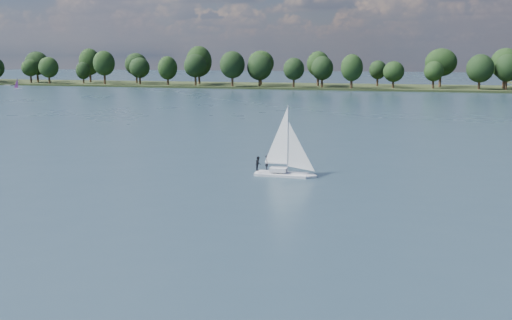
{
  "coord_description": "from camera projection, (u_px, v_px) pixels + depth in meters",
  "views": [
    {
      "loc": [
        7.26,
        -18.88,
        12.7
      ],
      "look_at": [
        -7.46,
        34.65,
        2.5
      ],
      "focal_mm": 40.0,
      "sensor_mm": 36.0,
      "label": 1
    }
  ],
  "objects": [
    {
      "name": "treeline",
      "position": [
        397.0,
        67.0,
        217.43
      ],
      "size": [
        562.89,
        73.85,
        18.85
      ],
      "color": "black",
      "rests_on": "ground"
    },
    {
      "name": "pontoon",
      "position": [
        9.0,
        85.0,
        244.96
      ],
      "size": [
        4.13,
        2.27,
        0.5
      ],
      "primitive_type": "cube",
      "rotation": [
        0.0,
        0.0,
        -0.07
      ],
      "color": "#55585A",
      "rests_on": "ground"
    },
    {
      "name": "sailboat",
      "position": [
        282.0,
        156.0,
        60.49
      ],
      "size": [
        6.06,
        1.69,
        7.97
      ],
      "rotation": [
        0.0,
        0.0,
        0.0
      ],
      "color": "silver",
      "rests_on": "ground"
    },
    {
      "name": "far_shore",
      "position": [
        394.0,
        88.0,
        223.14
      ],
      "size": [
        660.0,
        40.0,
        1.5
      ],
      "primitive_type": "cube",
      "color": "black",
      "rests_on": "ground"
    },
    {
      "name": "dinghy_pink",
      "position": [
        18.0,
        86.0,
        217.7
      ],
      "size": [
        2.91,
        2.73,
        4.59
      ],
      "rotation": [
        0.0,
        0.0,
        0.71
      ],
      "color": "silver",
      "rests_on": "ground"
    },
    {
      "name": "ground",
      "position": [
        375.0,
        118.0,
        116.93
      ],
      "size": [
        700.0,
        700.0,
        0.0
      ],
      "primitive_type": "plane",
      "color": "#233342",
      "rests_on": "ground"
    }
  ]
}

